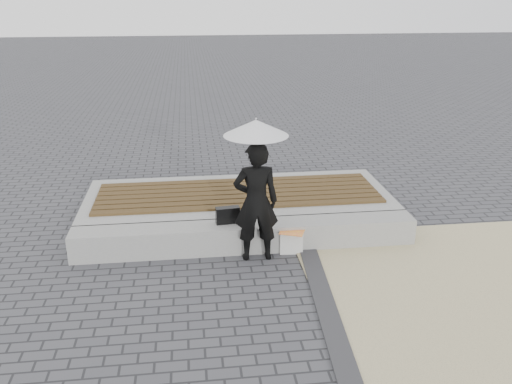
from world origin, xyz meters
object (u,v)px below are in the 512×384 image
Objects in this scene: woman at (256,202)px; parasol at (256,128)px; seating_ledge at (246,236)px; canvas_tote at (291,242)px; handbag at (228,215)px.

woman is 1.55× the size of parasol.
seating_ledge is at bearing -71.28° from woman.
canvas_tote is at bearing 10.42° from parasol.
handbag is at bearing 135.16° from parasol.
parasol reaches higher than canvas_tote.
woman reaches higher than seating_ledge.
parasol is 3.17× the size of canvas_tote.
canvas_tote is at bearing -22.96° from handbag.
parasol is 3.19× the size of handbag.
seating_ledge reaches higher than canvas_tote.
seating_ledge is 0.73m from woman.
canvas_tote is at bearing -169.56° from woman.
canvas_tote is (0.89, -0.27, -0.35)m from handbag.
canvas_tote is (0.52, 0.10, -0.68)m from woman.
woman is 1.04m from parasol.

